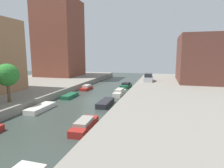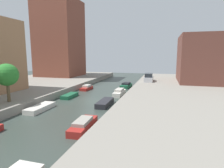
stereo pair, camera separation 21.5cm
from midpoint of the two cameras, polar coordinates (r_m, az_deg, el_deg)
ground_plane at (r=26.07m, az=-7.46°, el=-5.33°), size 84.00×84.00×0.00m
quay_left at (r=34.62m, az=-30.99°, el=-2.15°), size 20.00×64.00×1.00m
quay_right at (r=24.46m, az=27.08°, el=-6.00°), size 20.00×64.00×1.00m
apartment_tower_far at (r=50.68m, az=-15.71°, el=13.31°), size 10.00×9.80×19.08m
low_block_right at (r=41.68m, az=26.93°, el=6.95°), size 10.00×12.27×9.28m
street_tree_2 at (r=24.26m, az=-29.46°, el=2.43°), size 2.57×2.57×4.44m
parked_car at (r=39.15m, az=11.43°, el=1.87°), size 1.78×4.67×1.66m
moored_boat_left_2 at (r=23.30m, az=-21.02°, el=-6.89°), size 1.54×4.21×0.55m
moored_boat_left_3 at (r=28.79m, az=-12.70°, el=-3.55°), size 1.35×3.51×0.55m
moored_boat_left_4 at (r=34.59m, az=-7.66°, el=-1.17°), size 1.37×3.25×0.88m
moored_boat_right_1 at (r=16.60m, az=-8.48°, el=-12.38°), size 1.49×4.22×0.90m
moored_boat_right_2 at (r=23.78m, az=-1.95°, el=-5.85°), size 1.42×4.11×0.65m
moored_boat_right_3 at (r=29.61m, az=2.48°, el=-2.64°), size 1.28×4.28×1.06m
moored_boat_right_4 at (r=36.74m, az=4.55°, el=-0.44°), size 1.79×3.98×0.98m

